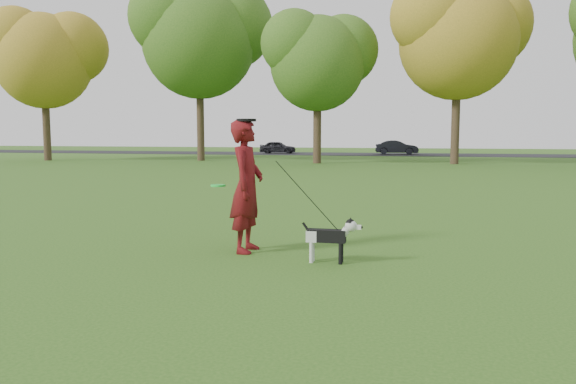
% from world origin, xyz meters
% --- Properties ---
extents(ground, '(120.00, 120.00, 0.00)m').
position_xyz_m(ground, '(0.00, 0.00, 0.00)').
color(ground, '#285116').
rests_on(ground, ground).
extents(road, '(120.00, 7.00, 0.02)m').
position_xyz_m(road, '(0.00, 40.00, 0.01)').
color(road, black).
rests_on(road, ground).
extents(man, '(0.49, 0.75, 2.04)m').
position_xyz_m(man, '(-0.79, 0.48, 1.02)').
color(man, '#510B0D').
rests_on(man, ground).
extents(dog, '(0.87, 0.17, 0.66)m').
position_xyz_m(dog, '(0.59, 0.00, 0.40)').
color(dog, black).
rests_on(dog, ground).
extents(car_left, '(3.21, 1.41, 1.08)m').
position_xyz_m(car_left, '(-9.97, 40.00, 0.56)').
color(car_left, black).
rests_on(car_left, road).
extents(car_mid, '(3.61, 1.50, 1.16)m').
position_xyz_m(car_mid, '(0.25, 40.00, 0.60)').
color(car_mid, black).
rests_on(car_mid, road).
extents(man_held_items, '(2.06, 0.63, 1.61)m').
position_xyz_m(man_held_items, '(0.19, 0.21, 0.94)').
color(man_held_items, '#1CE43D').
rests_on(man_held_items, ground).
extents(tree_row, '(51.74, 8.86, 12.01)m').
position_xyz_m(tree_row, '(-1.43, 26.07, 7.41)').
color(tree_row, '#38281C').
rests_on(tree_row, ground).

